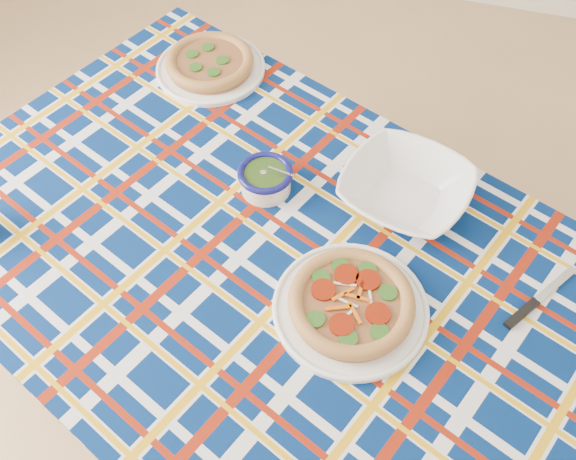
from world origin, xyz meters
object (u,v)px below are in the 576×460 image
(main_focaccia_plate, at_px, (351,303))
(pesto_bowl, at_px, (265,178))
(serving_bowl, at_px, (406,189))
(dining_table, at_px, (276,282))

(main_focaccia_plate, xyz_separation_m, pesto_bowl, (-0.24, 0.25, 0.01))
(main_focaccia_plate, distance_m, serving_bowl, 0.30)
(serving_bowl, bearing_deg, main_focaccia_plate, -99.49)
(main_focaccia_plate, bearing_deg, dining_table, 158.46)
(dining_table, height_order, pesto_bowl, pesto_bowl)
(main_focaccia_plate, bearing_deg, serving_bowl, 80.51)
(pesto_bowl, height_order, serving_bowl, pesto_bowl)
(dining_table, height_order, serving_bowl, serving_bowl)
(pesto_bowl, xyz_separation_m, serving_bowl, (0.29, 0.05, -0.00))
(main_focaccia_plate, distance_m, pesto_bowl, 0.35)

